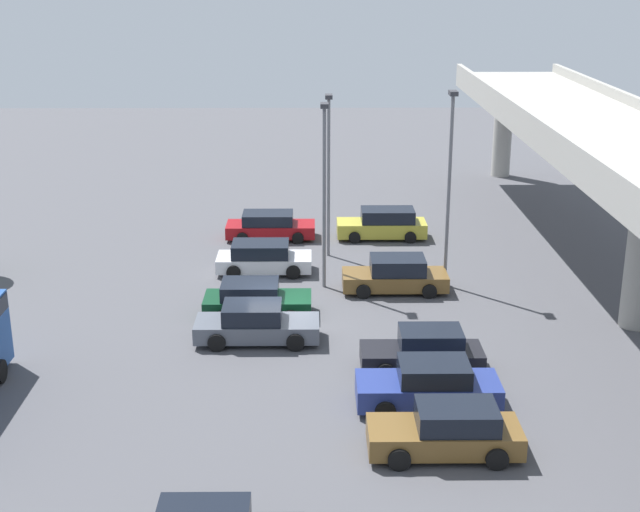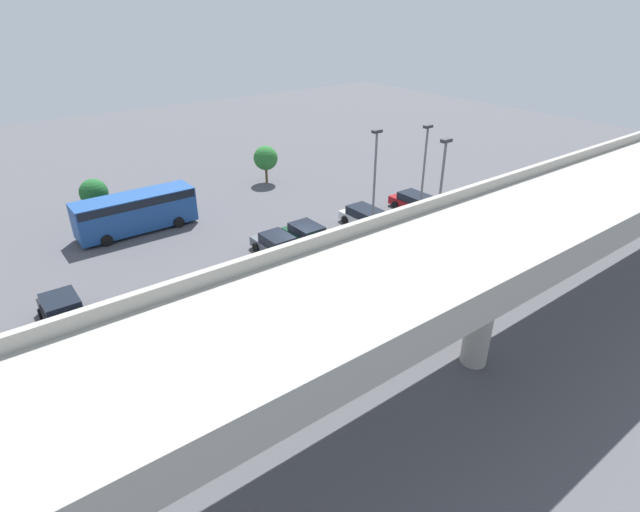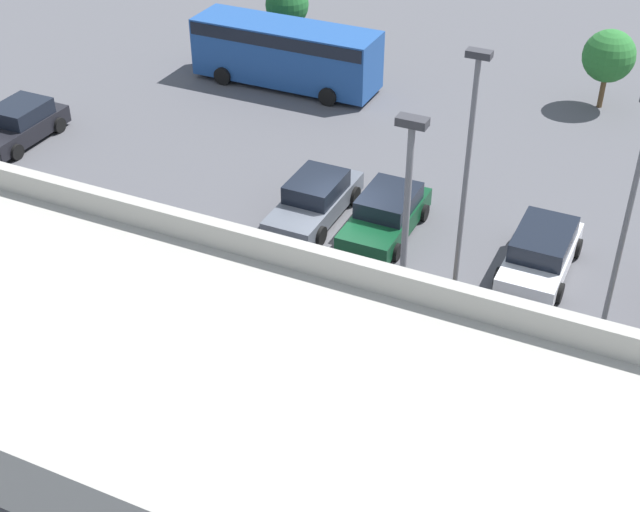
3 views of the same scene
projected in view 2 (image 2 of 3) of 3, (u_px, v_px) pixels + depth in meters
The scene contains 18 objects.
ground_plane at pixel (302, 254), 35.20m from camera, with size 117.54×117.54×0.00m, color #4C4C51.
highway_overpass at pixel (493, 244), 21.84m from camera, with size 56.13×6.82×7.77m.
parked_car_0 at pixel (476, 225), 37.81m from camera, with size 2.07×4.81×1.63m.
parked_car_1 at pixel (366, 218), 39.24m from camera, with size 2.19×4.54×1.49m.
parked_car_2 at pixel (398, 255), 33.46m from camera, with size 2.17×4.75×1.59m.
parked_car_3 at pixel (309, 236), 36.29m from camera, with size 2.19×4.52×1.49m.
parked_car_4 at pixel (278, 247), 34.69m from camera, with size 2.13×4.88×1.55m.
parked_car_5 at pixel (299, 297), 28.77m from camera, with size 2.00×4.45×1.59m.
parked_car_6 at pixel (254, 312), 27.35m from camera, with size 2.16×4.80×1.63m.
parked_car_7 at pixel (206, 334), 25.62m from camera, with size 2.10×4.64×1.59m.
parked_car_8 at pixel (63, 312), 27.40m from camera, with size 2.21×4.36×1.56m.
parked_car_9 at pixel (416, 203), 42.21m from camera, with size 2.17×4.78×1.44m.
shuttle_bus at pixel (136, 210), 38.02m from camera, with size 8.89×2.83×2.92m.
lamp_post_near_aisle at pixel (439, 201), 30.14m from camera, with size 0.70×0.35×8.97m.
lamp_post_mid_lot at pixel (424, 172), 36.50m from camera, with size 0.70×0.35×8.19m.
lamp_post_by_overpass at pixel (374, 181), 34.14m from camera, with size 0.70×0.35×8.46m.
tree_front_left at pixel (266, 158), 47.95m from camera, with size 2.33×2.33×3.60m.
tree_front_centre at pixel (94, 193), 39.43m from camera, with size 2.19×2.19×3.52m.
Camera 2 is at (17.94, 25.71, 16.06)m, focal length 28.00 mm.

